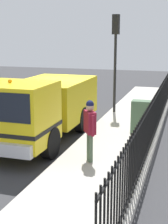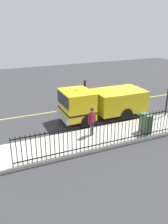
{
  "view_description": "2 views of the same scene",
  "coord_description": "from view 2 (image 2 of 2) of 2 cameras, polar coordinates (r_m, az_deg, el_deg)",
  "views": [
    {
      "loc": [
        4.93,
        -12.52,
        3.64
      ],
      "look_at": [
        2.15,
        -3.6,
        1.48
      ],
      "focal_mm": 53.84,
      "sensor_mm": 36.0,
      "label": 1
    },
    {
      "loc": [
        13.68,
        -9.49,
        6.5
      ],
      "look_at": [
        0.98,
        -3.84,
        1.12
      ],
      "focal_mm": 37.25,
      "sensor_mm": 36.0,
      "label": 2
    }
  ],
  "objects": [
    {
      "name": "lane_marking",
      "position": [
        20.0,
        5.83,
        2.09
      ],
      "size": [
        0.12,
        18.6,
        0.01
      ],
      "primitive_type": "cube",
      "color": "yellow",
      "rests_on": "ground"
    },
    {
      "name": "traffic_cone",
      "position": [
        19.66,
        10.36,
        2.56
      ],
      "size": [
        0.48,
        0.48,
        0.68
      ],
      "primitive_type": "cone",
      "color": "orange",
      "rests_on": "ground"
    },
    {
      "name": "sidewalk_slab",
      "position": [
        15.82,
        15.59,
        -3.59
      ],
      "size": [
        2.56,
        20.66,
        0.17
      ],
      "primitive_type": "cube",
      "color": "#B7B2A8",
      "rests_on": "ground"
    },
    {
      "name": "worker_standing",
      "position": [
        13.59,
        1.97,
        -1.65
      ],
      "size": [
        0.45,
        0.55,
        1.74
      ],
      "rotation": [
        0.0,
        0.0,
        2.15
      ],
      "color": "maroon",
      "rests_on": "sidewalk_slab"
    },
    {
      "name": "ground_plane",
      "position": [
        17.88,
        10.04,
        -0.5
      ],
      "size": [
        45.46,
        45.46,
        0.0
      ],
      "primitive_type": "plane",
      "color": "#38383A",
      "rests_on": "ground"
    },
    {
      "name": "utility_cabinet",
      "position": [
        14.57,
        14.89,
        -2.74
      ],
      "size": [
        0.73,
        0.44,
        1.2
      ],
      "primitive_type": "cube",
      "color": "#4C6B4C",
      "rests_on": "sidewalk_slab"
    },
    {
      "name": "work_truck",
      "position": [
        16.28,
        3.58,
        2.51
      ],
      "size": [
        2.52,
        6.21,
        2.64
      ],
      "rotation": [
        0.0,
        0.0,
        3.13
      ],
      "color": "yellow",
      "rests_on": "ground"
    },
    {
      "name": "iron_fence",
      "position": [
        14.7,
        18.69,
        -2.21
      ],
      "size": [
        0.04,
        17.6,
        1.53
      ],
      "color": "black",
      "rests_on": "sidewalk_slab"
    }
  ]
}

